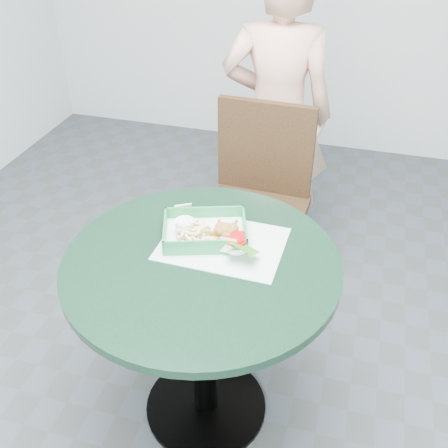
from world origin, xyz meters
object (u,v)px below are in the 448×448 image
(food_basket, at_px, (205,238))
(crab_sandwich, at_px, (221,241))
(dining_chair, at_px, (259,190))
(sauce_ramekin, at_px, (187,225))
(cafe_table, at_px, (203,303))
(diner_person, at_px, (277,114))

(food_basket, distance_m, crab_sandwich, 0.09)
(dining_chair, height_order, food_basket, dining_chair)
(sauce_ramekin, bearing_deg, cafe_table, -54.03)
(cafe_table, bearing_deg, crab_sandwich, 60.64)
(food_basket, distance_m, sauce_ramekin, 0.08)
(diner_person, distance_m, sauce_ramekin, 1.07)
(dining_chair, distance_m, diner_person, 0.42)
(cafe_table, height_order, diner_person, diner_person)
(diner_person, bearing_deg, sauce_ramekin, 77.46)
(diner_person, relative_size, crab_sandwich, 13.69)
(cafe_table, height_order, dining_chair, dining_chair)
(food_basket, xyz_separation_m, sauce_ramekin, (-0.07, 0.01, 0.03))
(sauce_ramekin, bearing_deg, diner_person, 84.42)
(diner_person, bearing_deg, dining_chair, 82.18)
(cafe_table, distance_m, crab_sandwich, 0.24)
(diner_person, bearing_deg, food_basket, 81.10)
(cafe_table, relative_size, dining_chair, 0.97)
(dining_chair, bearing_deg, cafe_table, -87.84)
(cafe_table, distance_m, sauce_ramekin, 0.27)
(cafe_table, xyz_separation_m, crab_sandwich, (0.04, 0.08, 0.22))
(dining_chair, distance_m, food_basket, 0.76)
(diner_person, height_order, food_basket, diner_person)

